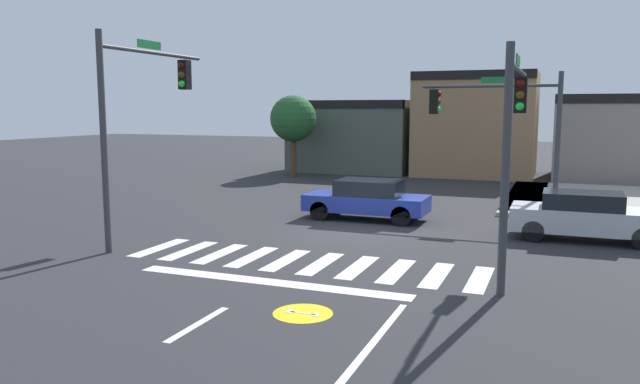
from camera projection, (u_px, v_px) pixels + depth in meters
ground_plane at (357, 230)px, 20.15m from camera, size 120.00×120.00×0.00m
crosswalk_near at (303, 262)px, 16.00m from camera, size 9.46×2.40×0.01m
bike_detector_marking at (303, 313)px, 11.99m from camera, size 1.19×1.19×0.01m
curb_corner_northeast at (618, 202)px, 25.74m from camera, size 10.00×10.60×0.15m
storefront_row at (480, 132)px, 36.69m from camera, size 21.83×6.99×6.07m
traffic_signal_northeast at (500, 117)px, 22.99m from camera, size 5.12×0.32×5.32m
traffic_signal_southwest at (142, 101)px, 18.05m from camera, size 0.32×4.88×6.07m
traffic_signal_southeast at (514, 120)px, 14.37m from camera, size 0.32×5.21×5.34m
car_silver at (585, 216)px, 18.52m from camera, size 4.36×1.79×1.48m
car_blue at (367, 199)px, 22.04m from camera, size 4.38×1.80×1.45m
roadside_tree at (293, 119)px, 35.69m from camera, size 2.71×2.71×4.76m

